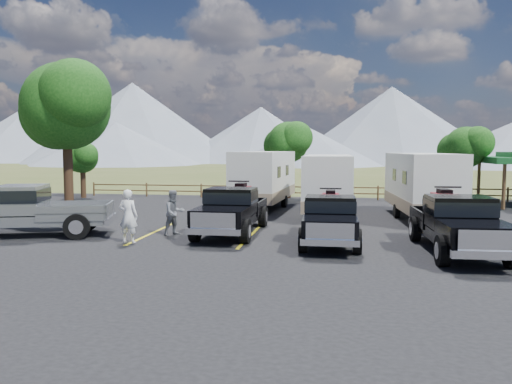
# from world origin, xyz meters

# --- Properties ---
(ground) EXTENTS (320.00, 320.00, 0.00)m
(ground) POSITION_xyz_m (0.00, 0.00, 0.00)
(ground) COLOR #425222
(ground) RESTS_ON ground
(asphalt_lot) EXTENTS (44.00, 34.00, 0.04)m
(asphalt_lot) POSITION_xyz_m (0.00, 3.00, 0.02)
(asphalt_lot) COLOR black
(asphalt_lot) RESTS_ON ground
(stall_lines) EXTENTS (12.12, 5.50, 0.01)m
(stall_lines) POSITION_xyz_m (0.00, 4.00, 0.04)
(stall_lines) COLOR yellow
(stall_lines) RESTS_ON asphalt_lot
(tree_big_nw) EXTENTS (5.54, 5.18, 7.84)m
(tree_big_nw) POSITION_xyz_m (-12.55, 9.03, 5.60)
(tree_big_nw) COLOR #322013
(tree_big_nw) RESTS_ON ground
(tree_ne_a) EXTENTS (3.11, 2.92, 4.76)m
(tree_ne_a) POSITION_xyz_m (8.97, 17.01, 3.48)
(tree_ne_a) COLOR #322013
(tree_ne_a) RESTS_ON ground
(tree_north) EXTENTS (3.46, 3.24, 5.25)m
(tree_north) POSITION_xyz_m (-2.03, 19.02, 3.83)
(tree_north) COLOR #322013
(tree_north) RESTS_ON ground
(tree_nw_small) EXTENTS (2.59, 2.43, 3.85)m
(tree_nw_small) POSITION_xyz_m (-16.02, 17.01, 2.78)
(tree_nw_small) COLOR #322013
(tree_nw_small) RESTS_ON ground
(rail_fence) EXTENTS (36.12, 0.12, 1.00)m
(rail_fence) POSITION_xyz_m (2.00, 18.50, 0.61)
(rail_fence) COLOR brown
(rail_fence) RESTS_ON ground
(mountain_range) EXTENTS (209.00, 71.00, 20.00)m
(mountain_range) POSITION_xyz_m (-7.63, 105.98, 7.87)
(mountain_range) COLOR slate
(mountain_range) RESTS_ON ground
(rig_left) EXTENTS (2.23, 6.15, 2.04)m
(rig_left) POSITION_xyz_m (-2.81, 4.42, 1.02)
(rig_left) COLOR black
(rig_left) RESTS_ON asphalt_lot
(rig_center) EXTENTS (2.05, 5.70, 1.90)m
(rig_center) POSITION_xyz_m (1.08, 3.04, 0.95)
(rig_center) COLOR black
(rig_center) RESTS_ON asphalt_lot
(rig_right) EXTENTS (2.40, 6.30, 2.08)m
(rig_right) POSITION_xyz_m (5.19, 1.99, 1.04)
(rig_right) COLOR black
(rig_right) RESTS_ON asphalt_lot
(trailer_left) EXTENTS (2.90, 9.28, 3.21)m
(trailer_left) POSITION_xyz_m (-2.79, 13.24, 1.72)
(trailer_left) COLOR white
(trailer_left) RESTS_ON asphalt_lot
(trailer_center) EXTENTS (2.36, 8.76, 3.05)m
(trailer_center) POSITION_xyz_m (0.88, 10.21, 1.64)
(trailer_center) COLOR white
(trailer_center) RESTS_ON asphalt_lot
(trailer_right) EXTENTS (2.80, 9.11, 3.16)m
(trailer_right) POSITION_xyz_m (5.33, 9.77, 1.69)
(trailer_right) COLOR white
(trailer_right) RESTS_ON asphalt_lot
(pickup_silver) EXTENTS (6.92, 3.97, 1.98)m
(pickup_silver) POSITION_xyz_m (-10.56, 2.46, 1.07)
(pickup_silver) COLOR slate
(pickup_silver) RESTS_ON asphalt_lot
(person_a) EXTENTS (0.73, 0.50, 1.94)m
(person_a) POSITION_xyz_m (-6.10, 1.83, 1.01)
(person_a) COLOR white
(person_a) RESTS_ON asphalt_lot
(person_b) EXTENTS (1.08, 1.09, 1.78)m
(person_b) POSITION_xyz_m (-4.97, 3.60, 0.93)
(person_b) COLOR slate
(person_b) RESTS_ON asphalt_lot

